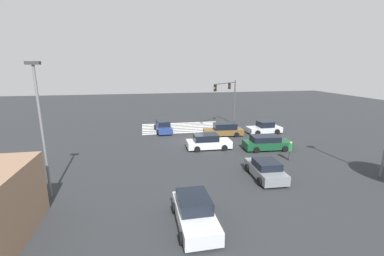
# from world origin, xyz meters

# --- Properties ---
(ground_plane) EXTENTS (112.52, 112.52, 0.00)m
(ground_plane) POSITION_xyz_m (0.00, 0.00, 0.00)
(ground_plane) COLOR #2B2D30
(crosswalk_markings) EXTENTS (11.41, 6.30, 0.01)m
(crosswalk_markings) POSITION_xyz_m (0.00, -7.11, 0.00)
(crosswalk_markings) COLOR silver
(crosswalk_markings) RESTS_ON ground_plane
(traffic_signal_mast) EXTENTS (4.55, 4.55, 6.52)m
(traffic_signal_mast) POSITION_xyz_m (-6.58, -6.58, 4.68)
(traffic_signal_mast) COLOR #47474C
(traffic_signal_mast) RESTS_ON ground_plane
(car_0) EXTENTS (4.46, 2.26, 1.59)m
(car_0) POSITION_xyz_m (-9.92, -1.93, 0.71)
(car_0) COLOR silver
(car_0) RESTS_ON ground_plane
(car_1) EXTENTS (2.18, 4.58, 1.57)m
(car_1) POSITION_xyz_m (2.85, 15.83, 0.72)
(car_1) COLOR silver
(car_1) RESTS_ON ground_plane
(car_2) EXTENTS (4.97, 2.25, 1.59)m
(car_2) POSITION_xyz_m (-4.39, -1.77, 0.75)
(car_2) COLOR brown
(car_2) RESTS_ON ground_plane
(car_3) EXTENTS (2.26, 4.80, 1.53)m
(car_3) POSITION_xyz_m (2.94, -5.19, 0.74)
(car_3) COLOR navy
(car_3) RESTS_ON ground_plane
(car_4) EXTENTS (4.97, 2.43, 1.48)m
(car_4) POSITION_xyz_m (-7.10, 4.39, 0.72)
(car_4) COLOR #144728
(car_4) RESTS_ON ground_plane
(car_5) EXTENTS (2.33, 4.33, 1.43)m
(car_5) POSITION_xyz_m (-3.76, 10.88, 0.67)
(car_5) COLOR gray
(car_5) RESTS_ON ground_plane
(car_6) EXTENTS (4.66, 2.21, 1.58)m
(car_6) POSITION_xyz_m (-1.15, 2.99, 0.74)
(car_6) COLOR silver
(car_6) RESTS_ON ground_plane
(pedestrian) EXTENTS (0.41, 0.41, 1.81)m
(pedestrian) POSITION_xyz_m (-7.72, 7.76, 1.02)
(pedestrian) COLOR #38383D
(pedestrian) RESTS_ON ground_plane
(street_light_pole_a) EXTENTS (0.80, 0.36, 8.75)m
(street_light_pole_a) POSITION_xyz_m (11.65, 11.08, 5.19)
(street_light_pole_a) COLOR slate
(street_light_pole_a) RESTS_ON ground_plane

